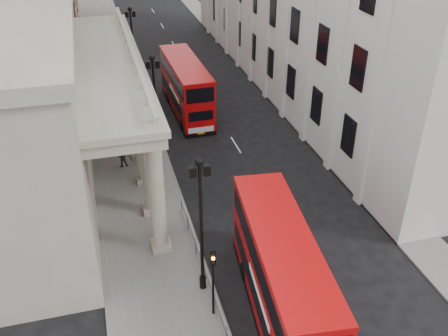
{
  "coord_description": "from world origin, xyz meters",
  "views": [
    {
      "loc": [
        -4.83,
        -16.17,
        20.09
      ],
      "look_at": [
        2.7,
        11.68,
        2.96
      ],
      "focal_mm": 40.0,
      "sensor_mm": 36.0,
      "label": 1
    }
  ],
  "objects_px": {
    "traffic_light": "(213,270)",
    "lamp_post_north": "(133,42)",
    "lamp_post_mid": "(155,99)",
    "lamp_post_south": "(201,218)",
    "pedestrian_b": "(122,157)",
    "bus_far": "(186,86)",
    "pedestrian_c": "(142,154)",
    "pedestrian_a": "(142,169)",
    "bus_near": "(281,275)"
  },
  "relations": [
    {
      "from": "lamp_post_south",
      "to": "bus_near",
      "type": "relative_size",
      "value": 0.7
    },
    {
      "from": "bus_near",
      "to": "pedestrian_c",
      "type": "distance_m",
      "value": 18.28
    },
    {
      "from": "lamp_post_south",
      "to": "bus_near",
      "type": "bearing_deg",
      "value": -37.94
    },
    {
      "from": "bus_near",
      "to": "pedestrian_a",
      "type": "relative_size",
      "value": 7.84
    },
    {
      "from": "lamp_post_south",
      "to": "bus_near",
      "type": "xyz_separation_m",
      "value": [
        3.48,
        -2.71,
        -2.28
      ]
    },
    {
      "from": "bus_far",
      "to": "pedestrian_c",
      "type": "relative_size",
      "value": 7.1
    },
    {
      "from": "bus_near",
      "to": "bus_far",
      "type": "height_order",
      "value": "bus_near"
    },
    {
      "from": "pedestrian_a",
      "to": "lamp_post_south",
      "type": "bearing_deg",
      "value": -85.8
    },
    {
      "from": "lamp_post_south",
      "to": "traffic_light",
      "type": "bearing_deg",
      "value": -87.16
    },
    {
      "from": "lamp_post_north",
      "to": "pedestrian_c",
      "type": "relative_size",
      "value": 5.09
    },
    {
      "from": "bus_far",
      "to": "pedestrian_b",
      "type": "xyz_separation_m",
      "value": [
        -7.01,
        -9.26,
        -1.65
      ]
    },
    {
      "from": "traffic_light",
      "to": "bus_far",
      "type": "distance_m",
      "value": 26.27
    },
    {
      "from": "lamp_post_south",
      "to": "bus_near",
      "type": "distance_m",
      "value": 4.96
    },
    {
      "from": "lamp_post_south",
      "to": "pedestrian_a",
      "type": "distance_m",
      "value": 13.24
    },
    {
      "from": "lamp_post_south",
      "to": "traffic_light",
      "type": "distance_m",
      "value": 2.71
    },
    {
      "from": "lamp_post_south",
      "to": "pedestrian_b",
      "type": "relative_size",
      "value": 4.96
    },
    {
      "from": "pedestrian_b",
      "to": "bus_far",
      "type": "bearing_deg",
      "value": -122.84
    },
    {
      "from": "lamp_post_mid",
      "to": "traffic_light",
      "type": "distance_m",
      "value": 18.11
    },
    {
      "from": "lamp_post_south",
      "to": "pedestrian_c",
      "type": "xyz_separation_m",
      "value": [
        -1.54,
        14.79,
        -3.97
      ]
    },
    {
      "from": "traffic_light",
      "to": "pedestrian_a",
      "type": "relative_size",
      "value": 2.83
    },
    {
      "from": "lamp_post_mid",
      "to": "pedestrian_a",
      "type": "relative_size",
      "value": 5.47
    },
    {
      "from": "pedestrian_b",
      "to": "traffic_light",
      "type": "bearing_deg",
      "value": 105.02
    },
    {
      "from": "lamp_post_north",
      "to": "lamp_post_mid",
      "type": "bearing_deg",
      "value": -90.0
    },
    {
      "from": "lamp_post_mid",
      "to": "bus_far",
      "type": "bearing_deg",
      "value": 63.63
    },
    {
      "from": "traffic_light",
      "to": "bus_far",
      "type": "bearing_deg",
      "value": 81.58
    },
    {
      "from": "lamp_post_south",
      "to": "pedestrian_c",
      "type": "relative_size",
      "value": 5.09
    },
    {
      "from": "lamp_post_south",
      "to": "pedestrian_a",
      "type": "xyz_separation_m",
      "value": [
        -1.8,
        12.48,
        -4.03
      ]
    },
    {
      "from": "lamp_post_mid",
      "to": "lamp_post_north",
      "type": "xyz_separation_m",
      "value": [
        0.0,
        16.0,
        0.0
      ]
    },
    {
      "from": "pedestrian_b",
      "to": "pedestrian_c",
      "type": "height_order",
      "value": "pedestrian_b"
    },
    {
      "from": "lamp_post_mid",
      "to": "bus_near",
      "type": "relative_size",
      "value": 0.7
    },
    {
      "from": "lamp_post_mid",
      "to": "pedestrian_c",
      "type": "xyz_separation_m",
      "value": [
        -1.54,
        -1.21,
        -3.97
      ]
    },
    {
      "from": "lamp_post_south",
      "to": "lamp_post_mid",
      "type": "height_order",
      "value": "same"
    },
    {
      "from": "traffic_light",
      "to": "lamp_post_north",
      "type": "bearing_deg",
      "value": 90.17
    },
    {
      "from": "traffic_light",
      "to": "pedestrian_b",
      "type": "bearing_deg",
      "value": 100.72
    },
    {
      "from": "pedestrian_c",
      "to": "pedestrian_a",
      "type": "bearing_deg",
      "value": -82.83
    },
    {
      "from": "bus_far",
      "to": "lamp_post_south",
      "type": "bearing_deg",
      "value": -100.59
    },
    {
      "from": "traffic_light",
      "to": "lamp_post_mid",
      "type": "bearing_deg",
      "value": 90.32
    },
    {
      "from": "pedestrian_a",
      "to": "pedestrian_c",
      "type": "bearing_deg",
      "value": 79.45
    },
    {
      "from": "lamp_post_mid",
      "to": "bus_far",
      "type": "xyz_separation_m",
      "value": [
        3.95,
        7.97,
        -2.31
      ]
    },
    {
      "from": "lamp_post_south",
      "to": "pedestrian_c",
      "type": "distance_m",
      "value": 15.39
    },
    {
      "from": "lamp_post_north",
      "to": "pedestrian_a",
      "type": "distance_m",
      "value": 20.01
    },
    {
      "from": "lamp_post_south",
      "to": "traffic_light",
      "type": "relative_size",
      "value": 1.93
    },
    {
      "from": "traffic_light",
      "to": "pedestrian_a",
      "type": "distance_m",
      "value": 14.79
    },
    {
      "from": "lamp_post_north",
      "to": "pedestrian_c",
      "type": "distance_m",
      "value": 17.73
    },
    {
      "from": "traffic_light",
      "to": "pedestrian_c",
      "type": "distance_m",
      "value": 17.02
    },
    {
      "from": "lamp_post_south",
      "to": "pedestrian_a",
      "type": "bearing_deg",
      "value": 98.21
    },
    {
      "from": "lamp_post_north",
      "to": "bus_far",
      "type": "relative_size",
      "value": 0.72
    },
    {
      "from": "lamp_post_mid",
      "to": "pedestrian_c",
      "type": "bearing_deg",
      "value": -141.73
    },
    {
      "from": "lamp_post_mid",
      "to": "pedestrian_b",
      "type": "bearing_deg",
      "value": -157.14
    },
    {
      "from": "lamp_post_south",
      "to": "pedestrian_b",
      "type": "xyz_separation_m",
      "value": [
        -3.07,
        14.71,
        -3.95
      ]
    }
  ]
}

